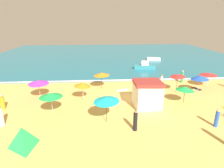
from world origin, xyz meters
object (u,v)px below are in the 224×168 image
(beach_umbrella_0, at_px, (82,84))
(beach_umbrella_7, at_px, (208,74))
(beachgoer_0, at_px, (182,77))
(small_boat_0, at_px, (154,59))
(beach_umbrella_4, at_px, (38,82))
(beachgoer_3, at_px, (161,82))
(beachgoer_4, at_px, (2,103))
(beachgoer_5, at_px, (217,118))
(beach_umbrella_3, at_px, (102,74))
(beach_umbrella_1, at_px, (178,76))
(beachgoer_1, at_px, (135,121))
(lifeguard_cabana, at_px, (147,94))
(beach_umbrella_6, at_px, (106,99))
(beach_umbrella_5, at_px, (185,88))
(small_boat_1, at_px, (145,66))
(beach_umbrella_2, at_px, (51,95))
(beach_umbrella_9, at_px, (200,77))
(beach_tent, at_px, (23,136))
(beachgoer_7, at_px, (1,116))

(beach_umbrella_0, relative_size, beach_umbrella_7, 0.73)
(beachgoer_0, relative_size, small_boat_0, 0.57)
(beach_umbrella_4, bearing_deg, beach_umbrella_0, -10.89)
(beachgoer_3, distance_m, beachgoer_4, 18.33)
(beachgoer_5, relative_size, small_boat_0, 0.52)
(beach_umbrella_3, bearing_deg, beach_umbrella_4, -159.55)
(beach_umbrella_1, xyz_separation_m, beach_umbrella_7, (4.86, 1.70, -0.37))
(beach_umbrella_3, bearing_deg, beachgoer_5, -47.09)
(beachgoer_5, bearing_deg, beachgoer_1, -179.43)
(lifeguard_cabana, height_order, beach_umbrella_6, lifeguard_cabana)
(beach_umbrella_5, height_order, beach_umbrella_6, beach_umbrella_6)
(beach_umbrella_4, xyz_separation_m, beachgoer_1, (9.60, -7.43, -1.08))
(small_boat_0, relative_size, small_boat_1, 0.81)
(beach_umbrella_0, distance_m, beach_umbrella_7, 16.49)
(beachgoer_3, relative_size, small_boat_1, 0.49)
(beach_umbrella_2, relative_size, beach_umbrella_9, 0.92)
(beach_umbrella_0, relative_size, beach_tent, 0.77)
(beach_umbrella_2, height_order, beach_umbrella_9, beach_umbrella_9)
(beach_umbrella_4, bearing_deg, beachgoer_1, -37.75)
(beachgoer_7, bearing_deg, beach_umbrella_5, 11.25)
(beach_umbrella_7, relative_size, beachgoer_4, 1.86)
(beach_tent, height_order, beachgoer_0, beachgoer_0)
(beachgoer_5, distance_m, beachgoer_7, 17.89)
(lifeguard_cabana, distance_m, beach_umbrella_0, 7.01)
(lifeguard_cabana, relative_size, beachgoer_3, 1.46)
(beach_umbrella_7, bearing_deg, beachgoer_3, -178.12)
(beach_umbrella_1, xyz_separation_m, beach_umbrella_4, (-16.27, -0.65, -0.24))
(beach_umbrella_7, bearing_deg, lifeguard_cabana, -149.95)
(beach_umbrella_7, height_order, beachgoer_4, beach_umbrella_7)
(beach_umbrella_5, relative_size, beachgoer_4, 1.28)
(beachgoer_7, distance_m, small_boat_0, 33.01)
(beach_umbrella_5, relative_size, small_boat_0, 0.64)
(beach_umbrella_5, bearing_deg, beachgoer_4, -179.32)
(beach_umbrella_5, xyz_separation_m, beachgoer_4, (-18.61, -0.22, -0.94))
(beachgoer_7, bearing_deg, beach_tent, -44.76)
(beachgoer_3, bearing_deg, beach_umbrella_1, -46.34)
(beach_umbrella_5, xyz_separation_m, beach_umbrella_6, (-8.42, -3.36, 0.45))
(small_boat_0, bearing_deg, beach_umbrella_4, -133.49)
(beach_umbrella_3, height_order, beachgoer_0, beach_umbrella_3)
(beachgoer_0, height_order, beachgoer_4, beachgoer_0)
(beach_umbrella_1, distance_m, beach_umbrella_7, 5.16)
(beachgoer_3, xyz_separation_m, beachgoer_5, (1.58, -9.51, -0.12))
(lifeguard_cabana, distance_m, beachgoer_3, 6.23)
(beach_umbrella_6, distance_m, beachgoer_1, 3.00)
(beachgoer_1, bearing_deg, beach_umbrella_7, 40.32)
(beach_umbrella_6, bearing_deg, beach_umbrella_4, 141.35)
(beach_umbrella_2, distance_m, beachgoer_4, 5.47)
(beach_umbrella_4, distance_m, beachgoer_3, 15.03)
(beach_umbrella_7, relative_size, beach_umbrella_9, 1.03)
(beach_umbrella_2, xyz_separation_m, beach_tent, (-1.00, -4.55, -1.24))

